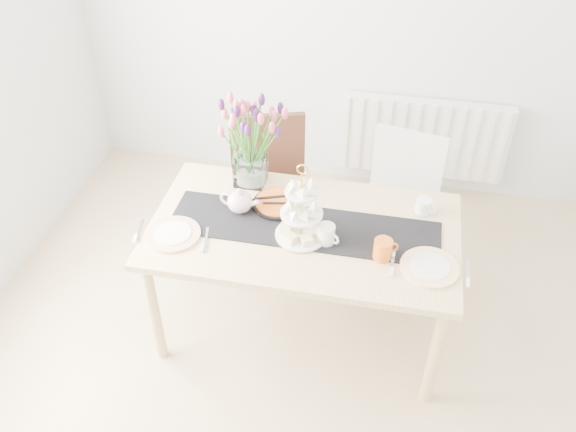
% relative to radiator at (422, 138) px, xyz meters
% --- Properties ---
extents(room_shell, '(4.50, 4.50, 4.50)m').
position_rel_radiator_xyz_m(room_shell, '(-0.50, -2.19, 0.85)').
color(room_shell, tan).
rests_on(room_shell, ground).
extents(radiator, '(1.20, 0.08, 0.60)m').
position_rel_radiator_xyz_m(radiator, '(0.00, 0.00, 0.00)').
color(radiator, white).
rests_on(radiator, room_shell).
extents(dining_table, '(1.60, 0.90, 0.75)m').
position_rel_radiator_xyz_m(dining_table, '(-0.60, -1.50, 0.22)').
color(dining_table, tan).
rests_on(dining_table, ground).
extents(chair_brown, '(0.58, 0.58, 0.94)m').
position_rel_radiator_xyz_m(chair_brown, '(-0.94, -0.85, 0.10)').
color(chair_brown, '#341B13').
rests_on(chair_brown, ground).
extents(chair_white, '(0.53, 0.53, 0.89)m').
position_rel_radiator_xyz_m(chair_white, '(-0.12, -0.79, 0.07)').
color(chair_white, silver).
rests_on(chair_white, ground).
extents(table_runner, '(1.40, 0.35, 0.01)m').
position_rel_radiator_xyz_m(table_runner, '(-0.60, -1.50, 0.30)').
color(table_runner, black).
rests_on(table_runner, dining_table).
extents(tulip_vase, '(0.61, 0.61, 0.52)m').
position_rel_radiator_xyz_m(tulip_vase, '(-0.97, -1.16, 0.63)').
color(tulip_vase, silver).
rests_on(tulip_vase, dining_table).
extents(cake_stand, '(0.27, 0.27, 0.39)m').
position_rel_radiator_xyz_m(cake_stand, '(-0.60, -1.57, 0.41)').
color(cake_stand, gold).
rests_on(cake_stand, dining_table).
extents(teapot, '(0.24, 0.21, 0.14)m').
position_rel_radiator_xyz_m(teapot, '(-0.96, -1.44, 0.37)').
color(teapot, white).
rests_on(teapot, dining_table).
extents(cream_jug, '(0.11, 0.11, 0.08)m').
position_rel_radiator_xyz_m(cream_jug, '(-0.01, -1.25, 0.34)').
color(cream_jug, white).
rests_on(cream_jug, dining_table).
extents(tart_tin, '(0.28, 0.28, 0.03)m').
position_rel_radiator_xyz_m(tart_tin, '(-0.77, -1.35, 0.32)').
color(tart_tin, black).
rests_on(tart_tin, dining_table).
extents(mug_white, '(0.12, 0.12, 0.11)m').
position_rel_radiator_xyz_m(mug_white, '(-0.47, -1.59, 0.35)').
color(mug_white, white).
rests_on(mug_white, dining_table).
extents(mug_orange, '(0.12, 0.12, 0.11)m').
position_rel_radiator_xyz_m(mug_orange, '(-0.19, -1.65, 0.35)').
color(mug_orange, '#D45F17').
rests_on(mug_orange, dining_table).
extents(plate_left, '(0.34, 0.34, 0.01)m').
position_rel_radiator_xyz_m(plate_left, '(-1.25, -1.69, 0.31)').
color(plate_left, silver).
rests_on(plate_left, dining_table).
extents(plate_right, '(0.29, 0.29, 0.01)m').
position_rel_radiator_xyz_m(plate_right, '(0.04, -1.68, 0.31)').
color(plate_right, white).
rests_on(plate_right, dining_table).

